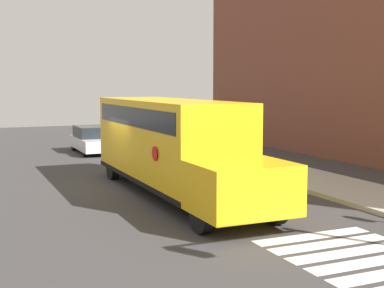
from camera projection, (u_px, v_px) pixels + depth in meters
The scene contains 5 objects.
ground_plane at pixel (135, 185), 19.89m from camera, with size 60.00×60.00×0.00m, color #3A3838.
sidewalk_strip at pixel (283, 172), 22.47m from camera, with size 44.00×3.00×0.15m.
crosswalk_stripes at pixel (384, 267), 11.00m from camera, with size 5.40×3.20×0.01m.
school_bus at pixel (171, 141), 18.13m from camera, with size 10.81×2.57×3.22m.
parked_car at pixel (93, 140), 29.39m from camera, with size 4.37×1.79×1.44m.
Camera 1 is at (18.81, -5.90, 3.75)m, focal length 50.00 mm.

